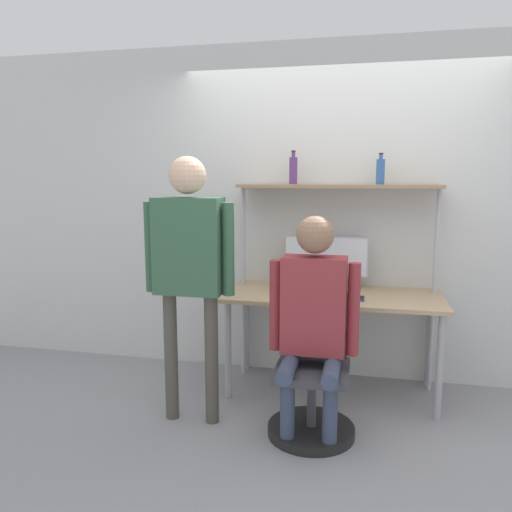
{
  "coord_description": "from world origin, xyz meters",
  "views": [
    {
      "loc": [
        0.23,
        -3.33,
        1.65
      ],
      "look_at": [
        -0.49,
        -0.12,
        1.12
      ],
      "focal_mm": 35.0,
      "sensor_mm": 36.0,
      "label": 1
    }
  ],
  "objects": [
    {
      "name": "desk",
      "position": [
        0.0,
        0.37,
        0.69
      ],
      "size": [
        1.61,
        0.7,
        0.77
      ],
      "color": "tan",
      "rests_on": "ground_plane"
    },
    {
      "name": "wall_back",
      "position": [
        0.0,
        0.75,
        1.35
      ],
      "size": [
        8.0,
        0.06,
        2.7
      ],
      "color": "silver",
      "rests_on": "ground_plane"
    },
    {
      "name": "ground_plane",
      "position": [
        0.0,
        0.0,
        0.0
      ],
      "size": [
        12.0,
        12.0,
        0.0
      ],
      "primitive_type": "plane",
      "color": "gray"
    },
    {
      "name": "shelf_unit",
      "position": [
        0.0,
        0.56,
        1.38
      ],
      "size": [
        1.53,
        0.31,
        1.59
      ],
      "color": "#997A56",
      "rests_on": "ground_plane"
    },
    {
      "name": "office_chair",
      "position": [
        -0.08,
        -0.28,
        0.28
      ],
      "size": [
        0.56,
        0.56,
        0.91
      ],
      "color": "black",
      "rests_on": "ground_plane"
    },
    {
      "name": "bottle_purple",
      "position": [
        -0.34,
        0.56,
        1.7
      ],
      "size": [
        0.06,
        0.06,
        0.26
      ],
      "color": "#593372",
      "rests_on": "shelf_unit"
    },
    {
      "name": "cell_phone",
      "position": [
        0.2,
        0.25,
        0.78
      ],
      "size": [
        0.07,
        0.15,
        0.01
      ],
      "color": "#264C8C",
      "rests_on": "desk"
    },
    {
      "name": "person_seated",
      "position": [
        -0.08,
        -0.33,
        0.83
      ],
      "size": [
        0.56,
        0.48,
        1.41
      ],
      "color": "#38425B",
      "rests_on": "ground_plane"
    },
    {
      "name": "monitor",
      "position": [
        -0.08,
        0.59,
        1.0
      ],
      "size": [
        0.66,
        0.17,
        0.41
      ],
      "color": "#B7B7BC",
      "rests_on": "desk"
    },
    {
      "name": "person_standing",
      "position": [
        -0.9,
        -0.3,
        1.15
      ],
      "size": [
        0.61,
        0.24,
        1.78
      ],
      "color": "#4C473D",
      "rests_on": "ground_plane"
    },
    {
      "name": "laptop",
      "position": [
        -0.1,
        0.29,
        0.84
      ],
      "size": [
        0.34,
        0.24,
        0.23
      ],
      "color": "silver",
      "rests_on": "desk"
    },
    {
      "name": "bottle_blue",
      "position": [
        0.32,
        0.56,
        1.69
      ],
      "size": [
        0.06,
        0.06,
        0.23
      ],
      "color": "#335999",
      "rests_on": "shelf_unit"
    }
  ]
}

